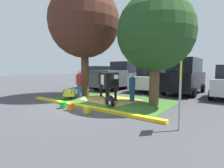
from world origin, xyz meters
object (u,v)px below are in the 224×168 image
bucket_green (63,105)px  shade_tree_right (155,33)px  person_visitor_near (79,83)px  sedan_blue (98,77)px  bucket_orange (71,107)px  bucket_yellow (87,110)px  wheelbarrow (70,93)px  cow_holstein (108,80)px  calf_lying (110,100)px  parking_sign (180,82)px  suv_black (185,76)px  hatchback_white (152,79)px  person_handler (132,87)px  shade_tree_left (84,23)px  pickup_truck_maroon (119,76)px

bucket_green → shade_tree_right: bearing=44.2°
person_visitor_near → bucket_green: bearing=-60.8°
bucket_green → sedan_blue: size_ratio=0.07×
bucket_orange → bucket_yellow: bearing=6.5°
wheelbarrow → sedan_blue: (-3.10, 6.19, 0.60)m
cow_holstein → calf_lying: 1.83m
parking_sign → suv_black: (-1.69, 7.79, -0.15)m
bucket_green → sedan_blue: bearing=120.6°
sedan_blue → suv_black: 8.02m
bucket_yellow → hatchback_white: (-0.63, 7.97, 0.85)m
person_handler → wheelbarrow: 3.69m
person_handler → shade_tree_right: bearing=-8.6°
shade_tree_left → bucket_yellow: bearing=-44.2°
parking_sign → bucket_yellow: bearing=-177.2°
person_handler → suv_black: 5.07m
bucket_yellow → sedan_blue: size_ratio=0.07×
cow_holstein → shade_tree_left: bearing=176.8°
cow_holstein → person_handler: cow_holstein is taller
calf_lying → person_handler: size_ratio=0.81×
parking_sign → bucket_orange: 4.61m
wheelbarrow → bucket_yellow: 3.48m
shade_tree_right → parking_sign: bearing=-55.4°
sedan_blue → bucket_green: bearing=-59.4°
bucket_yellow → shade_tree_right: bearing=61.2°
wheelbarrow → sedan_blue: sedan_blue is taller
person_handler → cow_holstein: bearing=-172.0°
bucket_orange → pickup_truck_maroon: pickup_truck_maroon is taller
hatchback_white → calf_lying: bearing=-85.6°
person_visitor_near → bucket_yellow: size_ratio=5.44×
shade_tree_right → pickup_truck_maroon: size_ratio=0.98×
shade_tree_left → parking_sign: 8.01m
shade_tree_left → bucket_yellow: shade_tree_left is taller
bucket_green → hatchback_white: 8.10m
shade_tree_right → sedan_blue: bearing=147.8°
cow_holstein → parking_sign: size_ratio=1.31×
person_handler → pickup_truck_maroon: pickup_truck_maroon is taller
shade_tree_right → bucket_yellow: 4.75m
shade_tree_right → wheelbarrow: bearing=-164.5°
hatchback_white → shade_tree_left: bearing=-117.2°
bucket_green → suv_black: (3.33, 8.00, 1.12)m
hatchback_white → bucket_green: bearing=-95.9°
person_visitor_near → hatchback_white: bearing=71.0°
person_visitor_near → cow_holstein: bearing=30.2°
wheelbarrow → bucket_orange: 2.81m
cow_holstein → hatchback_white: hatchback_white is taller
sedan_blue → pickup_truck_maroon: pickup_truck_maroon is taller
pickup_truck_maroon → sedan_blue: bearing=175.3°
calf_lying → person_visitor_near: (-2.51, 0.35, 0.68)m
shade_tree_left → calf_lying: (3.00, -1.32, -4.46)m
parking_sign → pickup_truck_maroon: bearing=133.8°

